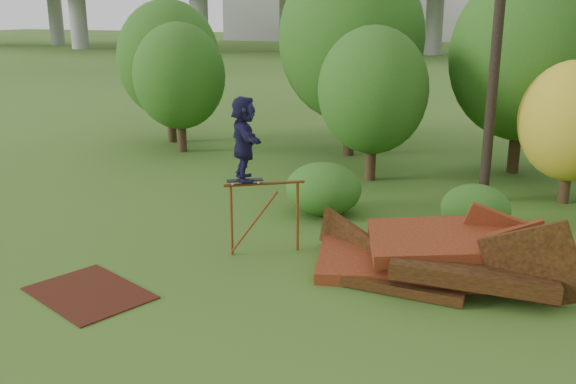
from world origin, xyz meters
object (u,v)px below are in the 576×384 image
at_px(scrap_pile, 437,258).
at_px(utility_pole, 498,29).
at_px(flat_plate, 89,293).
at_px(skater, 244,138).

distance_m(scrap_pile, utility_pole, 7.27).
relative_size(flat_plate, utility_pole, 0.25).
height_order(skater, flat_plate, skater).
bearing_deg(scrap_pile, flat_plate, -151.09).
distance_m(scrap_pile, flat_plate, 6.85).
relative_size(scrap_pile, flat_plate, 2.46).
bearing_deg(scrap_pile, skater, -175.66).
xyz_separation_m(scrap_pile, flat_plate, (-5.99, -3.31, -0.40)).
xyz_separation_m(skater, utility_pole, (4.43, 6.16, 2.11)).
distance_m(scrap_pile, skater, 4.67).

